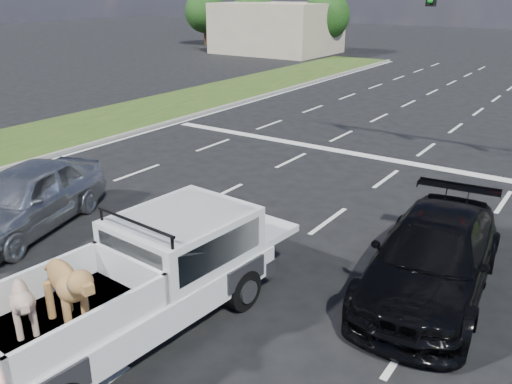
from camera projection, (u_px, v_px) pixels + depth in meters
ground at (174, 264)px, 11.91m from camera, size 160.00×160.00×0.00m
road_markings at (316, 181)px, 16.99m from camera, size 17.75×60.00×0.01m
grass_median_left at (66, 132)px, 22.58m from camera, size 5.00×60.00×0.10m
curb_left at (106, 140)px, 21.29m from camera, size 0.15×60.00×0.14m
building_left at (277, 28)px, 49.49m from camera, size 10.00×8.00×4.40m
tree_far_a at (205, 12)px, 55.91m from camera, size 4.20×4.20×5.40m
tree_far_b at (253, 14)px, 52.75m from camera, size 4.20×4.20×5.40m
tree_far_c at (326, 16)px, 48.55m from camera, size 4.20×4.20×5.40m
pickup_truck at (137, 282)px, 9.23m from camera, size 2.48×5.77×2.11m
silver_sedan at (25, 198)px, 13.37m from camera, size 3.29×5.19×1.65m
black_coupe at (432, 257)px, 10.55m from camera, size 2.65×5.49×1.54m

